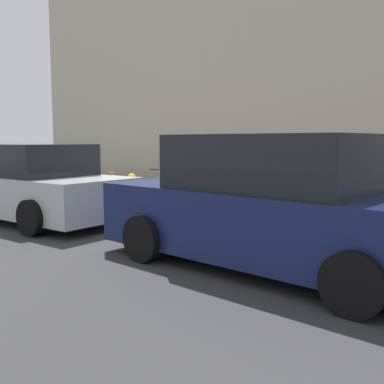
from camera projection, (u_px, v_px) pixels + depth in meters
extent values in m
plane|color=#333335|center=(148.00, 218.00, 9.65)|extent=(40.00, 40.00, 0.00)
cube|color=#ADA89E|center=(215.00, 202.00, 11.58)|extent=(18.00, 5.00, 0.14)
cube|color=#B2A893|center=(303.00, 5.00, 14.71)|extent=(24.00, 3.00, 12.13)
cube|color=navy|center=(309.00, 208.00, 7.90)|extent=(0.39, 0.25, 0.66)
cube|color=black|center=(309.00, 208.00, 7.90)|extent=(0.39, 0.06, 0.68)
cylinder|color=gray|center=(318.00, 184.00, 7.75)|extent=(0.02, 0.02, 0.19)
cylinder|color=gray|center=(301.00, 183.00, 7.96)|extent=(0.02, 0.02, 0.19)
cylinder|color=black|center=(310.00, 178.00, 7.84)|extent=(0.32, 0.04, 0.02)
cylinder|color=black|center=(317.00, 226.00, 7.83)|extent=(0.04, 0.02, 0.04)
cylinder|color=black|center=(300.00, 224.00, 8.05)|extent=(0.04, 0.02, 0.04)
cube|color=maroon|center=(287.00, 202.00, 8.18)|extent=(0.36, 0.20, 0.77)
cube|color=black|center=(287.00, 202.00, 8.18)|extent=(0.36, 0.04, 0.79)
cylinder|color=gray|center=(295.00, 181.00, 8.04)|extent=(0.02, 0.02, 0.04)
cylinder|color=gray|center=(280.00, 180.00, 8.23)|extent=(0.02, 0.02, 0.04)
cylinder|color=black|center=(287.00, 179.00, 8.13)|extent=(0.30, 0.03, 0.02)
cylinder|color=black|center=(294.00, 223.00, 8.13)|extent=(0.04, 0.02, 0.04)
cylinder|color=black|center=(279.00, 221.00, 8.32)|extent=(0.04, 0.02, 0.04)
cube|color=#0F606B|center=(267.00, 206.00, 8.49)|extent=(0.36, 0.21, 0.54)
cube|color=black|center=(267.00, 206.00, 8.49)|extent=(0.36, 0.06, 0.55)
cylinder|color=gray|center=(274.00, 186.00, 8.35)|extent=(0.02, 0.02, 0.24)
cylinder|color=gray|center=(261.00, 185.00, 8.55)|extent=(0.02, 0.02, 0.24)
cylinder|color=black|center=(268.00, 180.00, 8.44)|extent=(0.29, 0.04, 0.02)
cylinder|color=black|center=(274.00, 220.00, 8.42)|extent=(0.05, 0.02, 0.04)
cylinder|color=black|center=(260.00, 218.00, 8.62)|extent=(0.05, 0.02, 0.04)
cube|color=red|center=(246.00, 199.00, 8.80)|extent=(0.49, 0.23, 0.73)
cube|color=black|center=(246.00, 199.00, 8.80)|extent=(0.48, 0.08, 0.74)
cylinder|color=gray|center=(255.00, 174.00, 8.60)|extent=(0.02, 0.02, 0.29)
cylinder|color=gray|center=(238.00, 173.00, 8.88)|extent=(0.02, 0.02, 0.29)
cylinder|color=black|center=(247.00, 166.00, 8.72)|extent=(0.41, 0.06, 0.02)
cylinder|color=black|center=(255.00, 218.00, 8.69)|extent=(0.05, 0.02, 0.04)
cylinder|color=black|center=(238.00, 215.00, 8.98)|extent=(0.05, 0.02, 0.04)
cube|color=#59601E|center=(224.00, 199.00, 9.07)|extent=(0.38, 0.22, 0.67)
cube|color=black|center=(224.00, 199.00, 9.07)|extent=(0.39, 0.04, 0.69)
cylinder|color=gray|center=(231.00, 177.00, 8.92)|extent=(0.02, 0.02, 0.22)
cylinder|color=gray|center=(218.00, 177.00, 9.12)|extent=(0.02, 0.02, 0.22)
cylinder|color=black|center=(224.00, 172.00, 9.01)|extent=(0.32, 0.03, 0.02)
cylinder|color=black|center=(231.00, 215.00, 9.01)|extent=(0.04, 0.02, 0.04)
cylinder|color=black|center=(217.00, 213.00, 9.21)|extent=(0.04, 0.02, 0.04)
cube|color=#9EA0A8|center=(206.00, 200.00, 9.45)|extent=(0.49, 0.23, 0.53)
cube|color=black|center=(206.00, 200.00, 9.45)|extent=(0.50, 0.04, 0.54)
cylinder|color=gray|center=(214.00, 187.00, 9.28)|extent=(0.02, 0.02, 0.04)
cylinder|color=gray|center=(198.00, 186.00, 9.55)|extent=(0.02, 0.02, 0.04)
cylinder|color=black|center=(206.00, 186.00, 9.41)|extent=(0.43, 0.03, 0.02)
cylinder|color=black|center=(214.00, 212.00, 9.34)|extent=(0.04, 0.02, 0.04)
cylinder|color=black|center=(198.00, 210.00, 9.61)|extent=(0.04, 0.02, 0.04)
cube|color=black|center=(185.00, 197.00, 9.72)|extent=(0.43, 0.21, 0.57)
cube|color=black|center=(185.00, 197.00, 9.72)|extent=(0.43, 0.05, 0.58)
cylinder|color=gray|center=(192.00, 177.00, 9.56)|extent=(0.02, 0.02, 0.31)
cylinder|color=gray|center=(178.00, 177.00, 9.78)|extent=(0.02, 0.02, 0.31)
cylinder|color=black|center=(185.00, 170.00, 9.66)|extent=(0.36, 0.03, 0.02)
cylinder|color=black|center=(192.00, 210.00, 9.64)|extent=(0.04, 0.02, 0.04)
cylinder|color=black|center=(178.00, 208.00, 9.87)|extent=(0.04, 0.02, 0.04)
cube|color=navy|center=(170.00, 195.00, 10.05)|extent=(0.39, 0.24, 0.57)
cube|color=black|center=(170.00, 195.00, 10.05)|extent=(0.39, 0.05, 0.58)
cylinder|color=gray|center=(175.00, 177.00, 9.90)|extent=(0.02, 0.02, 0.28)
cylinder|color=gray|center=(165.00, 176.00, 10.11)|extent=(0.02, 0.02, 0.28)
cylinder|color=black|center=(170.00, 170.00, 9.99)|extent=(0.32, 0.03, 0.02)
cylinder|color=black|center=(175.00, 208.00, 9.98)|extent=(0.04, 0.02, 0.04)
cylinder|color=black|center=(165.00, 206.00, 10.19)|extent=(0.04, 0.02, 0.04)
cube|color=maroon|center=(155.00, 194.00, 10.32)|extent=(0.39, 0.25, 0.55)
cube|color=black|center=(155.00, 194.00, 10.32)|extent=(0.38, 0.07, 0.57)
cylinder|color=gray|center=(159.00, 176.00, 10.16)|extent=(0.02, 0.02, 0.30)
cylinder|color=gray|center=(150.00, 176.00, 10.37)|extent=(0.02, 0.02, 0.30)
cylinder|color=black|center=(155.00, 169.00, 10.25)|extent=(0.31, 0.05, 0.02)
cylinder|color=black|center=(160.00, 206.00, 10.23)|extent=(0.05, 0.02, 0.04)
cylinder|color=black|center=(150.00, 205.00, 10.45)|extent=(0.05, 0.02, 0.04)
cylinder|color=#D89E0C|center=(132.00, 192.00, 10.75)|extent=(0.20, 0.20, 0.57)
sphere|color=#D89E0C|center=(132.00, 178.00, 10.71)|extent=(0.21, 0.21, 0.21)
cylinder|color=#D89E0C|center=(128.00, 190.00, 10.84)|extent=(0.09, 0.10, 0.09)
cylinder|color=#D89E0C|center=(136.00, 191.00, 10.65)|extent=(0.09, 0.10, 0.09)
cylinder|color=brown|center=(111.00, 187.00, 10.98)|extent=(0.16, 0.16, 0.74)
cube|color=#141E4C|center=(274.00, 222.00, 5.82)|extent=(4.81, 2.16, 0.85)
cube|color=black|center=(275.00, 162.00, 5.73)|extent=(2.54, 1.88, 0.70)
cylinder|color=black|center=(144.00, 238.00, 6.11)|extent=(0.65, 0.26, 0.64)
cylinder|color=black|center=(229.00, 220.00, 7.52)|extent=(0.65, 0.26, 0.64)
cylinder|color=black|center=(354.00, 284.00, 4.17)|extent=(0.65, 0.26, 0.64)
cube|color=#B2B5BA|center=(31.00, 193.00, 9.33)|extent=(4.72, 1.99, 0.77)
cube|color=black|center=(29.00, 160.00, 9.25)|extent=(2.48, 1.77, 0.63)
cylinder|color=black|center=(30.00, 195.00, 10.97)|extent=(0.65, 0.24, 0.64)
cylinder|color=black|center=(32.00, 218.00, 7.75)|extent=(0.65, 0.24, 0.64)
cylinder|color=black|center=(112.00, 205.00, 9.24)|extent=(0.65, 0.24, 0.64)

